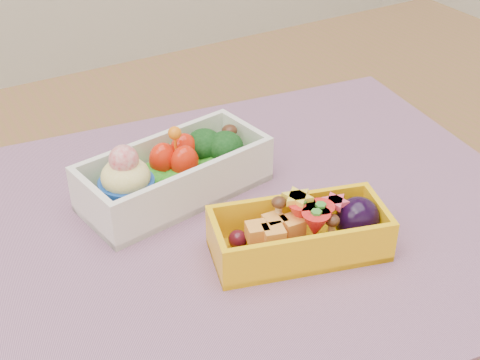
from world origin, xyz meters
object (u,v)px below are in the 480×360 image
placemat (236,220)px  bento_yellow (303,232)px  bento_white (174,173)px  table (239,310)px

placemat → bento_yellow: bearing=-68.9°
bento_white → placemat: bearing=-72.9°
bento_white → bento_yellow: bento_white is taller
table → placemat: (0.00, 0.01, 0.10)m
table → placemat: 0.10m
bento_yellow → table: bearing=134.0°
table → bento_yellow: size_ratio=7.63×
placemat → bento_white: bearing=116.4°
placemat → bento_white: size_ratio=2.98×
placemat → bento_yellow: size_ratio=3.55×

